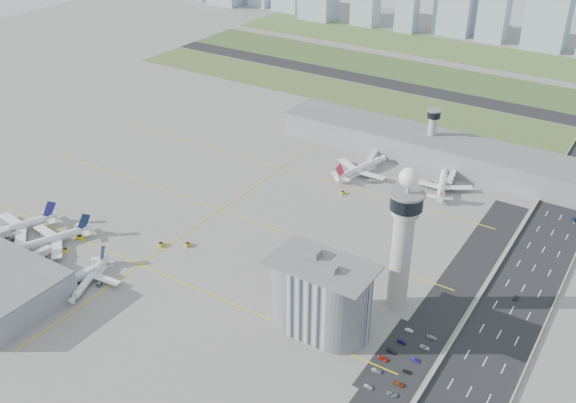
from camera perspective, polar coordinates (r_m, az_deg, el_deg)
The scene contains 51 objects.
ground at distance 303.09m, azimuth -3.58°, elevation -5.23°, with size 1000.00×1000.00×0.00m, color gray.
grass_strip_0 at distance 488.14m, azimuth 10.21°, elevation 8.43°, with size 480.00×50.00×0.08m, color #4E6530.
grass_strip_1 at distance 554.49m, azimuth 13.38°, elevation 10.69°, with size 480.00×60.00×0.08m, color #3C5327.
grass_strip_2 at distance 627.42m, azimuth 16.04°, elevation 12.54°, with size 480.00×70.00×0.08m, color #4E6D33.
runway at distance 520.57m, azimuth 11.87°, elevation 9.62°, with size 480.00×22.00×0.10m, color black.
highway at distance 265.81m, azimuth 17.50°, elevation -12.67°, with size 28.00×500.00×0.10m, color black.
barrier_left at distance 267.64m, azimuth 14.63°, elevation -11.66°, with size 0.60×500.00×1.20m, color #9E9E99.
barrier_right at distance 263.99m, azimuth 20.47°, elevation -13.48°, with size 0.60×500.00×1.20m, color #9E9E99.
landside_road at distance 262.95m, azimuth 11.57°, elevation -12.25°, with size 18.00×260.00×0.08m, color black.
parking_lot at distance 254.95m, azimuth 10.08°, elevation -13.67°, with size 20.00×44.00×0.10m, color black.
taxiway_line_h_0 at distance 307.27m, azimuth -12.99°, elevation -5.50°, with size 260.00×0.60×0.01m, color yellow.
taxiway_line_h_1 at distance 343.89m, azimuth -6.07°, elevation -0.74°, with size 260.00×0.60×0.01m, color yellow.
taxiway_line_h_2 at distance 386.40m, azimuth -0.60°, elevation 3.05°, with size 260.00×0.60×0.01m, color yellow.
taxiway_line_v at distance 343.89m, azimuth -6.07°, elevation -0.74°, with size 0.60×260.00×0.01m, color yellow.
control_tower at distance 260.46m, azimuth 10.20°, elevation -2.88°, with size 14.00×14.00×64.50m.
secondary_tower at distance 399.68m, azimuth 12.69°, elevation 6.21°, with size 8.60×8.60×31.90m.
admin_building at distance 256.29m, azimuth 2.95°, elevation -8.39°, with size 42.00×24.00×33.50m.
terminal_pier at distance 399.43m, azimuth 13.74°, elevation 4.35°, with size 210.00×32.00×15.80m.
airplane_near_a at distance 346.88m, azimuth -23.42°, elevation -1.80°, with size 43.92×37.33×12.30m, color white, non-canonical shape.
airplane_near_b at distance 330.50m, azimuth -20.65°, elevation -2.86°, with size 41.94×35.65×11.74m, color white, non-canonical shape.
airplane_near_c at distance 298.40m, azimuth -17.34°, elevation -6.23°, with size 34.37×29.22×9.62m, color white, non-canonical shape.
airplane_far_a at distance 379.71m, azimuth 6.57°, elevation 3.34°, with size 42.12×35.80×11.79m, color white, non-canonical shape.
airplane_far_b at distance 370.45m, azimuth 13.61°, elevation 1.90°, with size 40.28×34.24×11.28m, color white, non-canonical shape.
jet_bridge_near_1 at distance 319.52m, azimuth -22.48°, elevation -5.10°, with size 14.00×3.00×5.70m, color silver, non-canonical shape.
jet_bridge_near_2 at distance 298.39m, azimuth -19.00°, elevation -7.01°, with size 14.00×3.00×5.70m, color silver, non-canonical shape.
jet_bridge_far_0 at distance 400.22m, azimuth 7.77°, elevation 4.21°, with size 14.00×3.00×5.70m, color silver, non-canonical shape.
jet_bridge_far_1 at distance 384.59m, azimuth 14.48°, elevation 2.39°, with size 14.00×3.00×5.70m, color silver, non-canonical shape.
tug_0 at distance 325.99m, azimuth -19.16°, elevation -4.08°, with size 2.18×3.17×1.85m, color yellow, non-canonical shape.
tug_1 at distance 333.64m, azimuth -18.00°, elevation -3.02°, with size 2.32×3.37×1.96m, color yellow, non-canonical shape.
tug_2 at distance 318.00m, azimuth -11.25°, elevation -3.75°, with size 2.38×3.46×2.01m, color gold, non-canonical shape.
tug_3 at distance 315.77m, azimuth -8.91°, elevation -3.78°, with size 2.27×3.30×1.92m, color gold, non-canonical shape.
tug_4 at distance 358.01m, azimuth 4.89°, elevation 0.79°, with size 2.01×2.93×1.70m, color gold, non-canonical shape.
tug_5 at distance 363.12m, azimuth 9.64°, elevation 0.93°, with size 2.46×3.58×2.08m, color orange, non-canonical shape.
car_lot_0 at distance 242.50m, azimuth 7.16°, elevation -16.00°, with size 1.35×3.35×1.14m, color silver.
car_lot_1 at distance 248.39m, azimuth 7.86°, elevation -14.68°, with size 1.31×3.75×1.24m, color slate.
car_lot_2 at distance 253.49m, azimuth 8.45°, elevation -13.64°, with size 1.91×4.15×1.15m, color #B12619.
car_lot_3 at distance 256.84m, azimuth 9.19°, elevation -13.02°, with size 1.60×3.93×1.14m, color #27262E.
car_lot_4 at distance 261.44m, azimuth 10.07°, elevation -12.19°, with size 1.46×3.64×1.24m, color navy.
car_lot_5 at distance 267.30m, azimuth 10.70°, elevation -11.18°, with size 1.16×3.32×1.09m, color silver.
car_lot_6 at distance 241.09m, azimuth 9.25°, elevation -16.55°, with size 1.88×4.07×1.13m, color gray.
car_lot_7 at distance 244.90m, azimuth 9.84°, elevation -15.70°, with size 1.62×3.99×1.16m, color maroon.
car_lot_8 at distance 249.92m, azimuth 10.50°, elevation -14.64°, with size 1.33×3.30×1.12m, color black.
car_lot_9 at distance 254.98m, azimuth 11.20°, elevation -13.65°, with size 1.17×3.35×1.11m, color navy.
car_lot_10 at distance 260.91m, azimuth 12.05°, elevation -12.56°, with size 1.85×4.02×1.12m, color silver.
car_lot_11 at distance 265.73m, azimuth 12.67°, elevation -11.70°, with size 1.79×4.40×1.28m, color gray.
car_hw_1 at distance 295.53m, azimuth 19.57°, elevation -8.07°, with size 1.24×3.56×1.17m, color black.
car_hw_2 at distance 363.93m, azimuth 24.05°, elevation -1.46°, with size 1.98×4.29×1.19m, color navy.
car_hw_4 at distance 419.61m, azimuth 24.01°, elevation 2.68°, with size 1.39×3.47×1.18m, color gray.
skyline_bldg_6 at distance 683.04m, azimuth 10.56°, elevation 16.47°, with size 20.04×16.03×45.20m, color #9EADC1.
skyline_bldg_7 at distance 684.12m, azimuth 14.74°, elevation 16.74°, with size 35.76×28.61×61.22m, color #9EADC1.
skyline_bldg_9 at distance 657.76m, azimuth 22.18°, elevation 15.12°, with size 36.96×29.57×62.11m, color #9EADC1.
Camera 1 is at (149.64, -198.71, 173.18)m, focal length 40.00 mm.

